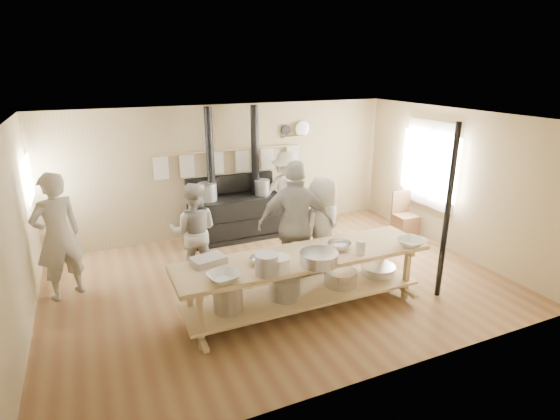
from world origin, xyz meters
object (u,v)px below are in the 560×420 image
(cook_by_window, at_px, (286,193))
(chair, at_px, (404,223))
(stove, at_px, (235,213))
(cook_left, at_px, (194,231))
(cook_far_left, at_px, (58,237))
(cook_center, at_px, (322,230))
(roasting_pan, at_px, (208,260))
(cook_right, at_px, (296,225))
(prep_table, at_px, (303,276))

(cook_by_window, xyz_separation_m, chair, (2.12, -1.15, -0.58))
(stove, height_order, cook_left, stove)
(stove, bearing_deg, cook_far_left, -158.50)
(cook_by_window, distance_m, chair, 2.48)
(cook_center, xyz_separation_m, roasting_pan, (-1.94, -0.45, 0.04))
(chair, xyz_separation_m, roasting_pan, (-4.42, -1.44, 0.63))
(cook_left, distance_m, cook_right, 1.65)
(cook_by_window, distance_m, roasting_pan, 3.47)
(stove, height_order, cook_far_left, stove)
(cook_far_left, distance_m, cook_center, 3.92)
(cook_by_window, relative_size, chair, 1.87)
(chair, bearing_deg, cook_far_left, -179.13)
(cook_far_left, distance_m, cook_right, 3.49)
(prep_table, relative_size, cook_center, 2.10)
(stove, xyz_separation_m, roasting_pan, (-1.27, -2.76, 0.38))
(cook_far_left, relative_size, cook_by_window, 1.13)
(cook_left, bearing_deg, prep_table, 145.79)
(cook_by_window, height_order, roasting_pan, cook_by_window)
(prep_table, bearing_deg, cook_left, 124.97)
(stove, distance_m, cook_right, 2.35)
(cook_right, height_order, chair, cook_right)
(cook_far_left, xyz_separation_m, cook_by_window, (4.13, 1.05, -0.11))
(prep_table, xyz_separation_m, cook_center, (0.68, 0.71, 0.34))
(cook_center, bearing_deg, roasting_pan, -13.37)
(cook_right, bearing_deg, cook_center, -159.90)
(roasting_pan, bearing_deg, stove, 65.35)
(cook_center, height_order, chair, cook_center)
(cook_right, distance_m, roasting_pan, 1.57)
(cook_left, distance_m, chair, 4.33)
(cook_left, bearing_deg, stove, -108.39)
(prep_table, height_order, roasting_pan, roasting_pan)
(cook_far_left, xyz_separation_m, roasting_pan, (1.82, -1.54, -0.06))
(cook_right, xyz_separation_m, chair, (2.92, 0.98, -0.73))
(stove, height_order, cook_center, stove)
(cook_center, height_order, cook_by_window, cook_center)
(stove, relative_size, cook_far_left, 1.36)
(cook_far_left, bearing_deg, prep_table, 123.54)
(cook_center, distance_m, chair, 2.74)
(cook_center, relative_size, roasting_pan, 4.04)
(stove, bearing_deg, cook_right, -84.21)
(stove, relative_size, cook_left, 1.63)
(stove, height_order, cook_by_window, stove)
(stove, xyz_separation_m, cook_by_window, (1.04, -0.17, 0.32))
(cook_center, bearing_deg, cook_right, -28.82)
(prep_table, relative_size, roasting_pan, 8.49)
(cook_far_left, height_order, roasting_pan, cook_far_left)
(prep_table, height_order, cook_far_left, cook_far_left)
(stove, height_order, prep_table, stove)
(prep_table, relative_size, cook_left, 2.26)
(stove, bearing_deg, cook_by_window, -9.15)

